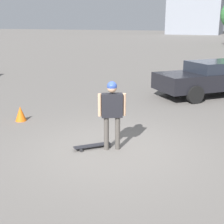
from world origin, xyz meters
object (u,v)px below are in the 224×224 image
car_parked_near (214,77)px  traffic_cone (21,114)px  person (112,108)px  skateboard (92,146)px

car_parked_near → traffic_cone: car_parked_near is taller
person → skateboard: 1.06m
car_parked_near → traffic_cone: 7.74m
person → car_parked_near: (1.38, 6.88, -0.28)m
skateboard → person: bearing=153.8°
person → skateboard: size_ratio=2.11×
person → car_parked_near: person is taller
person → car_parked_near: size_ratio=0.35×
person → car_parked_near: 7.03m
skateboard → car_parked_near: bearing=-150.4°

